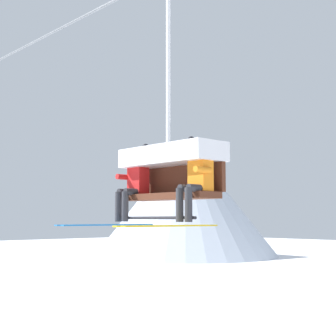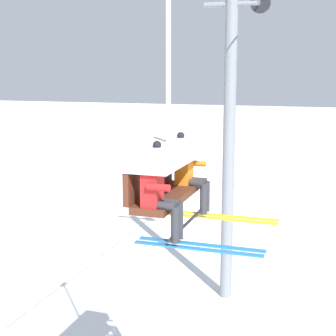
% 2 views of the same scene
% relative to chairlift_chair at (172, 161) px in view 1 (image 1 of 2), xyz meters
% --- Properties ---
extents(mountain_peak_west, '(23.63, 23.63, 15.04)m').
position_rel_chairlift_chair_xyz_m(mountain_peak_west, '(-41.79, 41.74, 1.83)').
color(mountain_peak_west, silver).
rests_on(mountain_peak_west, ground_plane).
extents(chairlift_chair, '(1.85, 0.74, 4.06)m').
position_rel_chairlift_chair_xyz_m(chairlift_chair, '(0.00, 0.00, 0.00)').
color(chairlift_chair, '#512819').
extents(skier_red, '(0.48, 1.70, 1.34)m').
position_rel_chairlift_chair_xyz_m(skier_red, '(-0.71, -0.21, -0.32)').
color(skier_red, red).
extents(skier_orange, '(0.48, 1.70, 1.34)m').
position_rel_chairlift_chair_xyz_m(skier_orange, '(0.71, -0.21, -0.32)').
color(skier_orange, orange).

